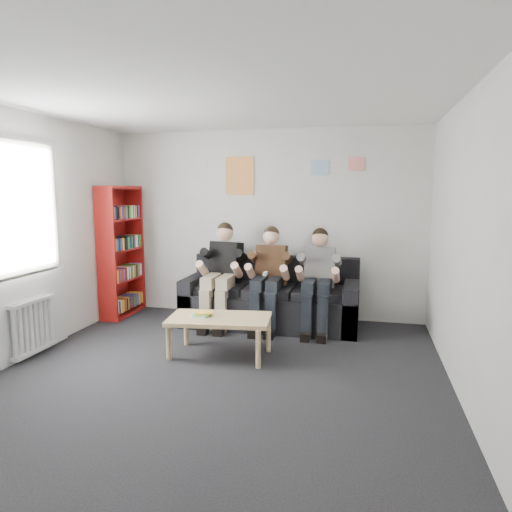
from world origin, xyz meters
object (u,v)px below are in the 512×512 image
Objects in this scene: bookshelf at (122,251)px; person_middle at (268,278)px; coffee_table at (219,322)px; sofa at (271,301)px; person_left at (221,275)px; person_right at (318,281)px.

bookshelf reaches higher than person_middle.
sofa is at bearing 77.03° from coffee_table.
sofa is at bearing 27.27° from person_left.
person_left is 1.31m from person_right.
sofa reaches higher than coffee_table.
sofa is at bearing 161.03° from person_right.
person_right is at bearing 1.53° from person_middle.
coffee_table is 0.83× the size of person_right.
person_left reaches higher than coffee_table.
person_middle is (2.25, -0.18, -0.27)m from bookshelf.
bookshelf is at bearing 175.12° from person_right.
bookshelf is 1.36× the size of person_left.
person_right is (2.90, -0.17, -0.27)m from bookshelf.
coffee_table is 0.82× the size of person_middle.
person_middle is (-0.00, -0.21, 0.36)m from sofa.
coffee_table is at bearing -103.80° from person_middle.
bookshelf is at bearing -176.87° from person_left.
bookshelf reaches higher than person_left.
person_middle is at bearing 9.66° from person_left.
coffee_table is 1.22m from person_middle.
person_left is at bearing -178.41° from person_middle.
person_middle is 1.01× the size of person_right.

